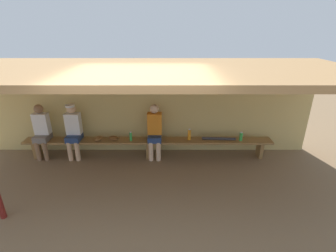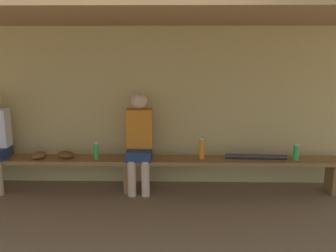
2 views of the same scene
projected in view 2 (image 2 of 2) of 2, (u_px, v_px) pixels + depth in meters
name	position (u px, v px, depth m)	size (l,w,h in m)	color
ground_plane	(108.00, 252.00, 3.58)	(24.00, 24.00, 0.00)	brown
back_wall	(130.00, 106.00, 5.30)	(8.00, 0.20, 2.20)	tan
dugout_roof	(113.00, 14.00, 3.79)	(8.00, 2.80, 0.12)	#9E7547
bench	(127.00, 163.00, 5.01)	(6.00, 0.36, 0.46)	olive
player_leftmost	(139.00, 139.00, 4.94)	(0.34, 0.42, 1.34)	navy
water_bottle_green	(296.00, 152.00, 4.90)	(0.08, 0.08, 0.22)	green
water_bottle_blue	(96.00, 151.00, 4.94)	(0.06, 0.06, 0.23)	green
water_bottle_orange	(202.00, 149.00, 4.96)	(0.07, 0.07, 0.28)	orange
baseball_glove_dark_brown	(66.00, 155.00, 5.00)	(0.24, 0.17, 0.09)	brown
baseball_glove_worn	(38.00, 155.00, 4.98)	(0.24, 0.17, 0.09)	brown
baseball_bat	(256.00, 157.00, 4.96)	(0.07, 0.07, 0.81)	#333338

